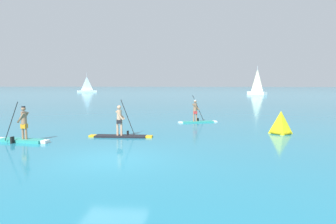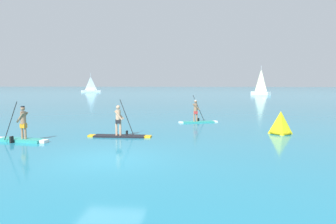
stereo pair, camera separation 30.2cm
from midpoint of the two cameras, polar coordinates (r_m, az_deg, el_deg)
ground at (r=12.05m, az=-10.24°, el=-8.45°), size 440.00×440.00×0.00m
paddleboarder_near_left at (r=16.69m, az=-25.01°, el=-3.81°), size 2.89×0.99×2.00m
paddleboarder_mid_center at (r=16.62m, az=-8.43°, el=-3.36°), size 3.40×0.94×2.03m
paddleboarder_far_right at (r=22.53m, az=5.82°, el=-0.88°), size 2.87×1.29×2.03m
race_marker_buoy at (r=18.59m, az=20.53°, el=-2.04°), size 1.18×1.18×1.29m
sailboat_left_horizon at (r=98.57m, az=-13.99°, el=3.96°), size 5.73×4.46×5.98m
sailboat_right_horizon at (r=78.72m, az=16.88°, el=3.77°), size 4.37×4.38×7.05m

